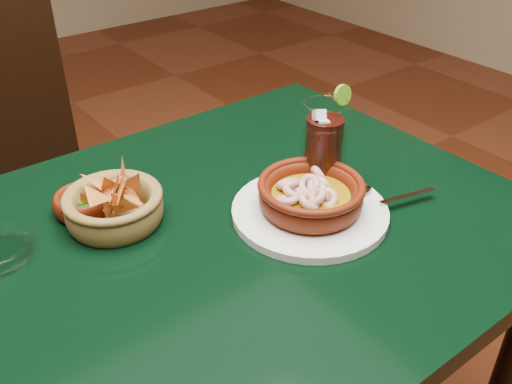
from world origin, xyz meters
TOP-DOWN VIEW (x-y plane):
  - dining_table at (0.00, 0.00)m, footprint 1.20×0.80m
  - dining_chair at (-0.09, 0.71)m, footprint 0.51×0.51m
  - shrimp_plate at (0.23, -0.06)m, footprint 0.34×0.27m
  - chip_basket at (-0.04, 0.13)m, footprint 0.20×0.20m
  - guacamole_ramekin at (-0.07, 0.18)m, footprint 0.12×0.12m
  - cola_drink at (0.30, -0.00)m, footprint 0.17×0.17m

SIDE VIEW (x-z plane):
  - dining_chair at x=-0.09m, z-range 0.05..1.02m
  - dining_table at x=0.00m, z-range 0.28..1.03m
  - guacamole_ramekin at x=-0.07m, z-range 0.75..0.79m
  - chip_basket at x=-0.04m, z-range 0.72..0.84m
  - shrimp_plate at x=0.23m, z-range 0.74..0.82m
  - cola_drink at x=0.30m, z-range 0.74..0.93m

